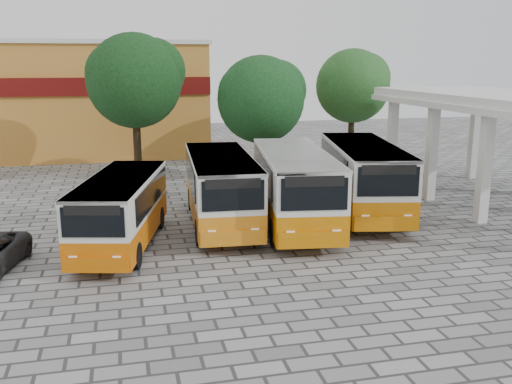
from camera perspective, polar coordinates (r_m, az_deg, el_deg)
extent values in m
plane|color=slate|center=(21.67, 6.83, -5.63)|extent=(90.00, 90.00, 0.00)
cube|color=silver|center=(33.62, 13.46, 5.13)|extent=(0.45, 0.45, 5.00)
cube|color=silver|center=(36.30, 21.00, 5.19)|extent=(0.45, 0.45, 5.00)
cube|color=silver|center=(29.26, 24.21, 8.56)|extent=(6.60, 15.60, 0.40)
cube|color=silver|center=(29.28, 24.15, 7.88)|extent=(6.80, 15.80, 0.30)
cube|color=#BA782A|center=(45.51, -18.28, 8.70)|extent=(20.00, 10.00, 8.00)
cube|color=#590C0A|center=(40.37, -18.99, 9.90)|extent=(20.00, 0.20, 1.20)
cube|color=silver|center=(45.43, -18.66, 13.92)|extent=(20.40, 10.40, 0.30)
cube|color=#C65800|center=(22.11, -13.23, -3.25)|extent=(3.85, 7.67, 0.97)
cube|color=silver|center=(21.82, -13.38, -0.33)|extent=(3.85, 7.67, 1.35)
cube|color=silver|center=(21.69, -13.47, 1.27)|extent=(3.89, 7.68, 0.11)
cube|color=black|center=(21.86, -16.33, -0.45)|extent=(1.45, 5.92, 0.97)
cube|color=black|center=(21.84, -10.44, -0.14)|extent=(1.45, 5.92, 0.97)
cube|color=black|center=(18.23, -13.34, -2.89)|extent=(1.94, 0.51, 0.97)
cube|color=black|center=(18.13, -13.40, -1.72)|extent=(1.71, 0.46, 0.31)
cylinder|color=black|center=(19.97, -15.99, -6.30)|extent=(0.26, 0.92, 0.92)
cylinder|color=black|center=(19.95, -10.26, -6.01)|extent=(0.26, 0.92, 0.92)
cylinder|color=black|center=(24.54, -15.54, -2.68)|extent=(0.26, 0.92, 0.92)
cylinder|color=black|center=(24.53, -10.90, -2.44)|extent=(0.26, 0.92, 0.92)
cube|color=orange|center=(24.37, -3.51, -1.17)|extent=(3.02, 8.42, 1.09)
cube|color=silver|center=(24.08, -3.55, 1.84)|extent=(3.02, 8.42, 1.52)
cube|color=silver|center=(23.96, -3.57, 3.47)|extent=(3.07, 8.42, 0.12)
cube|color=black|center=(23.90, -6.53, 1.73)|extent=(0.50, 6.81, 1.09)
cube|color=black|center=(24.32, -0.62, 2.01)|extent=(0.50, 6.81, 1.09)
cube|color=black|center=(20.09, -1.53, -0.35)|extent=(2.22, 0.20, 1.09)
cube|color=black|center=(19.99, -1.54, 0.87)|extent=(1.96, 0.19, 0.35)
cylinder|color=black|center=(21.76, -5.18, -4.09)|extent=(0.29, 1.03, 1.03)
cylinder|color=black|center=(22.16, 0.55, -3.71)|extent=(0.29, 1.03, 1.03)
cylinder|color=black|center=(26.90, -6.82, -0.80)|extent=(0.29, 1.03, 1.03)
cylinder|color=black|center=(27.23, -2.15, -0.55)|extent=(0.29, 1.03, 1.03)
cube|color=#C36900|center=(24.32, 3.83, -1.08)|extent=(3.82, 9.02, 1.15)
cube|color=silver|center=(24.02, 3.88, 2.11)|extent=(3.82, 9.02, 1.61)
cube|color=silver|center=(23.89, 3.91, 3.85)|extent=(3.87, 9.03, 0.13)
cube|color=black|center=(23.67, 0.80, 2.01)|extent=(1.06, 7.14, 1.15)
cube|color=black|center=(24.44, 6.87, 2.27)|extent=(1.06, 7.14, 1.15)
cube|color=black|center=(19.96, 7.58, -0.17)|extent=(2.33, 0.38, 1.15)
cube|color=black|center=(19.86, 7.62, 1.12)|extent=(2.06, 0.35, 0.37)
cylinder|color=black|center=(21.49, 3.02, -4.19)|extent=(0.31, 1.09, 1.09)
cylinder|color=black|center=(22.24, 8.88, -3.73)|extent=(0.31, 1.09, 1.09)
cylinder|color=black|center=(26.79, -0.37, -0.70)|extent=(0.31, 1.09, 1.09)
cylinder|color=black|center=(27.40, 4.44, -0.43)|extent=(0.31, 1.09, 1.09)
cube|color=#C86A00|center=(26.75, 10.59, 0.04)|extent=(4.36, 9.14, 1.15)
cube|color=silver|center=(26.48, 10.71, 2.96)|extent=(4.36, 9.14, 1.62)
cube|color=silver|center=(26.36, 10.78, 4.55)|extent=(4.41, 9.16, 0.13)
cube|color=black|center=(25.96, 8.01, 2.90)|extent=(1.51, 7.12, 1.15)
cube|color=black|center=(27.04, 13.32, 3.08)|extent=(1.51, 7.12, 1.15)
cube|color=black|center=(22.58, 15.22, 1.06)|extent=(2.32, 0.53, 1.15)
cube|color=black|center=(22.50, 15.29, 2.21)|extent=(2.06, 0.48, 0.37)
cylinder|color=black|center=(23.85, 10.68, -2.65)|extent=(0.31, 1.10, 1.10)
cylinder|color=black|center=(24.89, 15.69, -2.25)|extent=(0.31, 1.10, 1.10)
cylinder|color=black|center=(29.00, 6.14, 0.29)|extent=(0.31, 1.10, 1.10)
cylinder|color=black|center=(29.86, 10.45, 0.52)|extent=(0.31, 1.10, 1.10)
cylinder|color=black|center=(33.75, -11.77, 4.45)|extent=(0.44, 0.44, 4.07)
sphere|color=black|center=(33.42, -12.07, 10.83)|extent=(5.35, 5.35, 5.35)
sphere|color=black|center=(33.75, -10.28, 11.84)|extent=(3.74, 3.74, 3.74)
sphere|color=black|center=(33.20, -13.74, 11.43)|extent=(3.47, 3.47, 3.47)
cylinder|color=black|center=(33.16, 0.47, 4.01)|extent=(0.41, 0.41, 3.42)
sphere|color=#0C3910|center=(32.82, 0.48, 9.24)|extent=(4.97, 4.97, 4.97)
sphere|color=#0C3910|center=(33.33, 2.04, 10.15)|extent=(3.48, 3.48, 3.48)
sphere|color=#0C3910|center=(32.41, -0.95, 9.86)|extent=(3.23, 3.23, 3.23)
cylinder|color=#2F2415|center=(37.48, 9.45, 5.09)|extent=(0.39, 0.39, 3.71)
sphere|color=#1C4D18|center=(37.17, 9.65, 10.42)|extent=(4.66, 4.66, 4.66)
sphere|color=#1C4D18|center=(37.80, 10.82, 11.12)|extent=(3.26, 3.26, 3.26)
sphere|color=#1C4D18|center=(36.66, 8.60, 10.97)|extent=(3.03, 3.03, 3.03)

